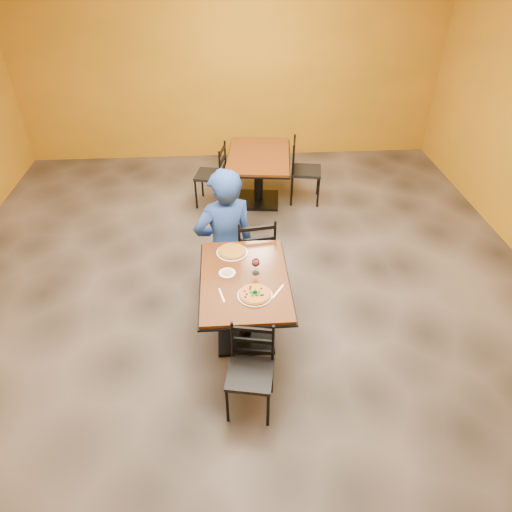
{
  "coord_description": "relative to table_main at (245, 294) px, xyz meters",
  "views": [
    {
      "loc": [
        -0.12,
        -3.77,
        3.39
      ],
      "look_at": [
        0.12,
        -0.3,
        0.85
      ],
      "focal_mm": 32.01,
      "sensor_mm": 36.0,
      "label": 1
    }
  ],
  "objects": [
    {
      "name": "chair_second_left",
      "position": [
        -0.36,
        2.76,
        -0.1
      ],
      "size": [
        0.49,
        0.49,
        0.91
      ],
      "primitive_type": null,
      "rotation": [
        0.0,
        0.0,
        -1.79
      ],
      "color": "black",
      "rests_on": "floor"
    },
    {
      "name": "chair_main_near",
      "position": [
        -0.0,
        -0.84,
        -0.15
      ],
      "size": [
        0.43,
        0.43,
        0.82
      ],
      "primitive_type": null,
      "rotation": [
        0.0,
        0.0,
        -0.19
      ],
      "color": "black",
      "rests_on": "floor"
    },
    {
      "name": "diner",
      "position": [
        -0.17,
        0.87,
        0.16
      ],
      "size": [
        0.8,
        0.65,
        1.44
      ],
      "primitive_type": "imported",
      "rotation": [
        0.0,
        0.0,
        3.47
      ],
      "color": "navy",
      "rests_on": "floor"
    },
    {
      "name": "table_second",
      "position": [
        0.34,
        2.76,
        0.0
      ],
      "size": [
        1.03,
        1.41,
        0.75
      ],
      "rotation": [
        0.0,
        0.0,
        -0.12
      ],
      "color": "#662D10",
      "rests_on": "floor"
    },
    {
      "name": "knife",
      "position": [
        0.29,
        -0.21,
        0.2
      ],
      "size": [
        0.13,
        0.18,
        0.0
      ],
      "primitive_type": "cube",
      "rotation": [
        0.0,
        0.0,
        -0.59
      ],
      "color": "silver",
      "rests_on": "table_main"
    },
    {
      "name": "plate_main",
      "position": [
        0.08,
        -0.25,
        0.2
      ],
      "size": [
        0.31,
        0.31,
        0.01
      ],
      "primitive_type": "cylinder",
      "color": "white",
      "rests_on": "table_main"
    },
    {
      "name": "chair_second_right",
      "position": [
        1.03,
        2.76,
        -0.08
      ],
      "size": [
        0.49,
        0.49,
        0.94
      ],
      "primitive_type": null,
      "rotation": [
        0.0,
        0.0,
        1.4
      ],
      "color": "black",
      "rests_on": "floor"
    },
    {
      "name": "pizza_far",
      "position": [
        -0.1,
        0.41,
        0.21
      ],
      "size": [
        0.28,
        0.28,
        0.02
      ],
      "primitive_type": "cylinder",
      "color": "gold",
      "rests_on": "plate_far"
    },
    {
      "name": "fork",
      "position": [
        -0.21,
        -0.23,
        0.2
      ],
      "size": [
        0.06,
        0.19,
        0.0
      ],
      "primitive_type": "cube",
      "rotation": [
        0.0,
        0.0,
        0.24
      ],
      "color": "silver",
      "rests_on": "table_main"
    },
    {
      "name": "plate_far",
      "position": [
        -0.1,
        0.41,
        0.2
      ],
      "size": [
        0.31,
        0.31,
        0.01
      ],
      "primitive_type": "cylinder",
      "color": "white",
      "rests_on": "table_main"
    },
    {
      "name": "side_plate",
      "position": [
        -0.16,
        0.08,
        0.2
      ],
      "size": [
        0.16,
        0.16,
        0.01
      ],
      "primitive_type": "cylinder",
      "color": "white",
      "rests_on": "table_main"
    },
    {
      "name": "wine_glass",
      "position": [
        0.11,
        0.07,
        0.28
      ],
      "size": [
        0.08,
        0.08,
        0.18
      ],
      "primitive_type": null,
      "color": "white",
      "rests_on": "table_main"
    },
    {
      "name": "wall_back",
      "position": [
        0.0,
        4.5,
        0.94
      ],
      "size": [
        7.0,
        0.01,
        3.0
      ],
      "primitive_type": "cube",
      "color": "orange",
      "rests_on": "ground"
    },
    {
      "name": "chair_main_far",
      "position": [
        0.14,
        0.86,
        -0.09
      ],
      "size": [
        0.47,
        0.47,
        0.93
      ],
      "primitive_type": null,
      "rotation": [
        0.0,
        0.0,
        3.27
      ],
      "color": "black",
      "rests_on": "floor"
    },
    {
      "name": "floor",
      "position": [
        0.0,
        0.5,
        -0.56
      ],
      "size": [
        7.0,
        8.0,
        0.01
      ],
      "primitive_type": "cube",
      "color": "black",
      "rests_on": "ground"
    },
    {
      "name": "table_main",
      "position": [
        0.0,
        0.0,
        0.0
      ],
      "size": [
        0.83,
        1.23,
        0.75
      ],
      "color": "#662D10",
      "rests_on": "floor"
    },
    {
      "name": "dip",
      "position": [
        -0.16,
        0.08,
        0.21
      ],
      "size": [
        0.09,
        0.09,
        0.01
      ],
      "primitive_type": "cylinder",
      "color": "tan",
      "rests_on": "side_plate"
    },
    {
      "name": "pizza_main",
      "position": [
        0.08,
        -0.25,
        0.21
      ],
      "size": [
        0.28,
        0.28,
        0.02
      ],
      "primitive_type": "cylinder",
      "color": "maroon",
      "rests_on": "plate_main"
    }
  ]
}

